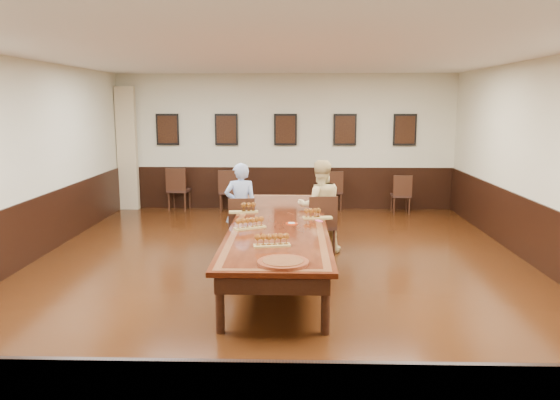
{
  "coord_description": "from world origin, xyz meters",
  "views": [
    {
      "loc": [
        0.25,
        -8.0,
        2.51
      ],
      "look_at": [
        0.0,
        0.5,
        1.0
      ],
      "focal_mm": 35.0,
      "sensor_mm": 36.0,
      "label": 1
    }
  ],
  "objects_px": {
    "chair_man": "(241,224)",
    "spare_chair_a": "(179,189)",
    "conference_table": "(279,231)",
    "spare_chair_b": "(229,190)",
    "spare_chair_c": "(332,190)",
    "carved_platter": "(283,262)",
    "chair_woman": "(321,224)",
    "spare_chair_d": "(401,194)",
    "person_woman": "(320,206)",
    "person_man": "(241,206)"
  },
  "relations": [
    {
      "from": "carved_platter",
      "to": "chair_woman",
      "type": "bearing_deg",
      "value": 79.93
    },
    {
      "from": "spare_chair_c",
      "to": "conference_table",
      "type": "relative_size",
      "value": 0.19
    },
    {
      "from": "spare_chair_a",
      "to": "person_man",
      "type": "bearing_deg",
      "value": 122.9
    },
    {
      "from": "chair_woman",
      "to": "spare_chair_a",
      "type": "relative_size",
      "value": 0.99
    },
    {
      "from": "chair_man",
      "to": "person_man",
      "type": "bearing_deg",
      "value": -90.0
    },
    {
      "from": "chair_woman",
      "to": "spare_chair_d",
      "type": "height_order",
      "value": "chair_woman"
    },
    {
      "from": "conference_table",
      "to": "spare_chair_d",
      "type": "bearing_deg",
      "value": 59.08
    },
    {
      "from": "person_man",
      "to": "conference_table",
      "type": "bearing_deg",
      "value": 111.72
    },
    {
      "from": "chair_woman",
      "to": "spare_chair_a",
      "type": "bearing_deg",
      "value": -56.93
    },
    {
      "from": "conference_table",
      "to": "carved_platter",
      "type": "distance_m",
      "value": 2.18
    },
    {
      "from": "carved_platter",
      "to": "conference_table",
      "type": "bearing_deg",
      "value": 92.93
    },
    {
      "from": "person_man",
      "to": "person_woman",
      "type": "distance_m",
      "value": 1.36
    },
    {
      "from": "person_man",
      "to": "conference_table",
      "type": "relative_size",
      "value": 0.3
    },
    {
      "from": "chair_woman",
      "to": "person_man",
      "type": "height_order",
      "value": "person_man"
    },
    {
      "from": "person_man",
      "to": "chair_man",
      "type": "bearing_deg",
      "value": 90.0
    },
    {
      "from": "chair_man",
      "to": "spare_chair_a",
      "type": "relative_size",
      "value": 0.93
    },
    {
      "from": "chair_woman",
      "to": "spare_chair_c",
      "type": "relative_size",
      "value": 1.07
    },
    {
      "from": "chair_man",
      "to": "chair_woman",
      "type": "height_order",
      "value": "chair_woman"
    },
    {
      "from": "chair_woman",
      "to": "carved_platter",
      "type": "distance_m",
      "value": 3.23
    },
    {
      "from": "person_man",
      "to": "conference_table",
      "type": "distance_m",
      "value": 1.41
    },
    {
      "from": "chair_man",
      "to": "carved_platter",
      "type": "height_order",
      "value": "chair_man"
    },
    {
      "from": "spare_chair_a",
      "to": "spare_chair_b",
      "type": "relative_size",
      "value": 1.03
    },
    {
      "from": "spare_chair_a",
      "to": "spare_chair_b",
      "type": "height_order",
      "value": "spare_chair_a"
    },
    {
      "from": "spare_chair_b",
      "to": "person_man",
      "type": "xyz_separation_m",
      "value": [
        0.62,
        -3.4,
        0.26
      ]
    },
    {
      "from": "spare_chair_c",
      "to": "person_man",
      "type": "xyz_separation_m",
      "value": [
        -1.8,
        -3.58,
        0.28
      ]
    },
    {
      "from": "chair_man",
      "to": "spare_chair_d",
      "type": "bearing_deg",
      "value": -143.2
    },
    {
      "from": "chair_woman",
      "to": "person_man",
      "type": "relative_size",
      "value": 0.67
    },
    {
      "from": "spare_chair_a",
      "to": "chair_man",
      "type": "bearing_deg",
      "value": 122.42
    },
    {
      "from": "chair_man",
      "to": "person_woman",
      "type": "bearing_deg",
      "value": 171.34
    },
    {
      "from": "person_woman",
      "to": "conference_table",
      "type": "relative_size",
      "value": 0.32
    },
    {
      "from": "spare_chair_a",
      "to": "spare_chair_c",
      "type": "bearing_deg",
      "value": -173.48
    },
    {
      "from": "spare_chair_b",
      "to": "spare_chair_c",
      "type": "xyz_separation_m",
      "value": [
        2.43,
        0.18,
        -0.02
      ]
    },
    {
      "from": "person_woman",
      "to": "conference_table",
      "type": "xyz_separation_m",
      "value": [
        -0.66,
        -1.1,
        -0.18
      ]
    },
    {
      "from": "conference_table",
      "to": "spare_chair_b",
      "type": "bearing_deg",
      "value": 105.94
    },
    {
      "from": "chair_woman",
      "to": "spare_chair_b",
      "type": "distance_m",
      "value": 4.13
    },
    {
      "from": "carved_platter",
      "to": "person_woman",
      "type": "bearing_deg",
      "value": 80.49
    },
    {
      "from": "spare_chair_a",
      "to": "person_man",
      "type": "height_order",
      "value": "person_man"
    },
    {
      "from": "spare_chair_c",
      "to": "carved_platter",
      "type": "distance_m",
      "value": 7.05
    },
    {
      "from": "carved_platter",
      "to": "person_man",
      "type": "bearing_deg",
      "value": 103.43
    },
    {
      "from": "conference_table",
      "to": "spare_chair_c",
      "type": "bearing_deg",
      "value": 77.02
    },
    {
      "from": "chair_woman",
      "to": "carved_platter",
      "type": "bearing_deg",
      "value": 72.35
    },
    {
      "from": "person_man",
      "to": "conference_table",
      "type": "xyz_separation_m",
      "value": [
        0.7,
        -1.22,
        -0.15
      ]
    },
    {
      "from": "spare_chair_c",
      "to": "person_woman",
      "type": "xyz_separation_m",
      "value": [
        -0.45,
        -3.7,
        0.32
      ]
    },
    {
      "from": "spare_chair_c",
      "to": "person_woman",
      "type": "height_order",
      "value": "person_woman"
    },
    {
      "from": "chair_man",
      "to": "spare_chair_a",
      "type": "xyz_separation_m",
      "value": [
        -1.84,
        3.61,
        0.04
      ]
    },
    {
      "from": "spare_chair_a",
      "to": "person_woman",
      "type": "bearing_deg",
      "value": 136.71
    },
    {
      "from": "person_man",
      "to": "conference_table",
      "type": "height_order",
      "value": "person_man"
    },
    {
      "from": "spare_chair_c",
      "to": "carved_platter",
      "type": "bearing_deg",
      "value": 73.41
    },
    {
      "from": "chair_woman",
      "to": "person_woman",
      "type": "height_order",
      "value": "person_woman"
    },
    {
      "from": "spare_chair_c",
      "to": "conference_table",
      "type": "distance_m",
      "value": 4.93
    }
  ]
}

